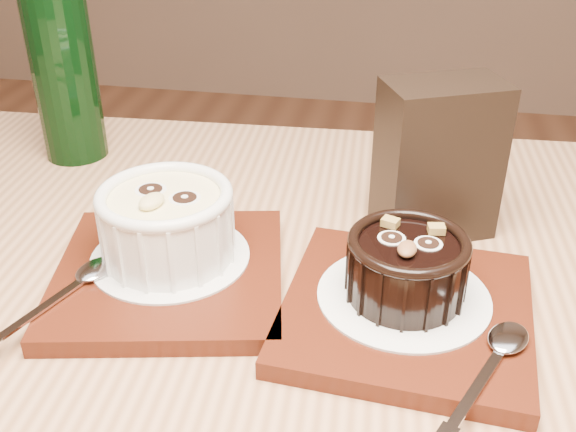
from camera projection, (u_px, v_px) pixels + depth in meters
name	position (u px, v px, depth m)	size (l,w,h in m)	color
table	(270.00, 432.00, 0.53)	(1.24, 0.86, 0.75)	#9D6A44
tray_left	(170.00, 275.00, 0.54)	(0.18, 0.18, 0.01)	#4F1C0D
doily_left	(170.00, 256.00, 0.55)	(0.13, 0.13, 0.00)	white
ramekin_white	(167.00, 221.00, 0.54)	(0.11, 0.11, 0.06)	white
spoon_left	(63.00, 292.00, 0.51)	(0.03, 0.13, 0.01)	silver
tray_right	(406.00, 312.00, 0.50)	(0.18, 0.18, 0.01)	#4F1C0D
doily_right	(403.00, 296.00, 0.51)	(0.13, 0.13, 0.00)	white
ramekin_dark	(407.00, 264.00, 0.49)	(0.09, 0.09, 0.05)	black
spoon_right	(490.00, 367.00, 0.44)	(0.03, 0.13, 0.01)	silver
condiment_stand	(438.00, 160.00, 0.59)	(0.10, 0.06, 0.14)	black
green_bottle	(64.00, 70.00, 0.71)	(0.07, 0.07, 0.25)	black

